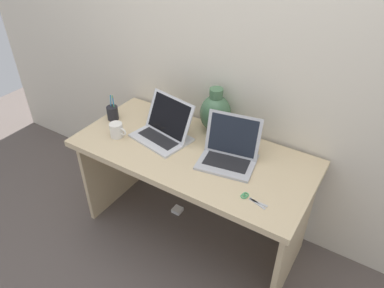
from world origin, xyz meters
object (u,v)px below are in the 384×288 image
Objects in this scene: laptop_left at (165,128)px; coffee_mug at (117,130)px; power_brick at (177,210)px; pen_cup at (113,113)px; green_vase at (215,112)px; laptop_right at (230,149)px; scissors at (249,198)px.

laptop_left is 0.31m from coffee_mug.
pen_cup is at bearing -169.55° from power_brick.
green_vase reaches higher than laptop_left.
power_brick is at bearing 172.18° from laptop_right.
green_vase is 4.21× the size of power_brick.
green_vase is 0.63m from coffee_mug.
pen_cup is at bearing 138.72° from coffee_mug.
green_vase is 1.62× the size of pen_cup.
scissors is (0.95, -0.07, -0.04)m from coffee_mug.
green_vase reaches higher than power_brick.
laptop_right reaches higher than coffee_mug.
laptop_left is 0.78m from power_brick.
green_vase reaches higher than pen_cup.
power_brick is at bearing 155.78° from scissors.
laptop_left is at bearing -112.33° from power_brick.
laptop_right reaches higher than laptop_left.
laptop_left is 2.14× the size of pen_cup.
green_vase reaches higher than scissors.
laptop_right is at bearing -45.64° from green_vase.
coffee_mug reaches higher than power_brick.
power_brick is (0.03, 0.07, -0.77)m from laptop_left.
power_brick is (0.45, 0.08, -0.76)m from pen_cup.
power_brick is at bearing 10.45° from pen_cup.
coffee_mug is 0.67× the size of pen_cup.
green_vase is 0.88m from power_brick.
laptop_right reaches higher than power_brick.
scissors is at bearing -45.35° from green_vase.
laptop_left is 1.09× the size of laptop_right.
laptop_left reaches higher than power_brick.
green_vase is 1.99× the size of scissors.
scissors is at bearing -10.94° from pen_cup.
coffee_mug is at bearing 175.76° from scissors.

